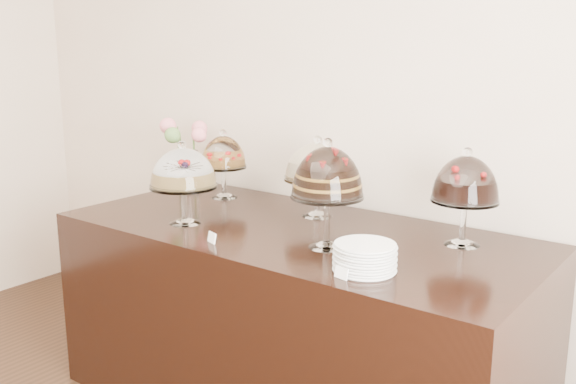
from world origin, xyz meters
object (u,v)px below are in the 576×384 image
Objects in this scene: display_counter at (294,320)px; cake_stand_dark_choco at (466,183)px; cake_stand_sugar_sponge at (183,172)px; cake_stand_cheesecake at (318,165)px; plate_stack at (365,257)px; cake_stand_choco_layer at (327,176)px; cake_stand_fruit_tart at (223,155)px; flower_vase at (186,149)px.

cake_stand_dark_choco is at bearing 18.15° from display_counter.
cake_stand_sugar_sponge is 1.25m from cake_stand_dark_choco.
plate_stack is at bearing -42.70° from cake_stand_cheesecake.
cake_stand_cheesecake is at bearing 129.01° from cake_stand_choco_layer.
plate_stack is (0.58, -0.54, -0.20)m from cake_stand_cheesecake.
plate_stack is (-0.16, -0.52, -0.21)m from cake_stand_dark_choco.
cake_stand_cheesecake is at bearing 179.06° from cake_stand_dark_choco.
display_counter is 9.57× the size of plate_stack.
display_counter is at bearing 151.31° from plate_stack.
cake_stand_sugar_sponge reaches higher than display_counter.
display_counter is 5.35× the size of cake_stand_dark_choco.
plate_stack is at bearing -107.05° from cake_stand_dark_choco.
cake_stand_sugar_sponge is (-0.46, -0.24, 0.70)m from display_counter.
plate_stack is at bearing -24.65° from cake_stand_fruit_tart.
cake_stand_cheesecake is (-0.04, 0.24, 0.70)m from display_counter.
cake_stand_cheesecake is at bearing 48.58° from cake_stand_sugar_sponge.
display_counter is at bearing -16.60° from flower_vase.
cake_stand_fruit_tart is (-0.21, 0.50, -0.01)m from cake_stand_sugar_sponge.
display_counter is 5.42× the size of flower_vase.
display_counter is at bearing -80.00° from cake_stand_cheesecake.
cake_stand_choco_layer is 0.57m from cake_stand_dark_choco.
plate_stack is (1.00, -0.06, -0.19)m from cake_stand_sugar_sponge.
cake_stand_fruit_tart is at bearing -6.43° from flower_vase.
plate_stack is (1.21, -0.56, -0.18)m from cake_stand_fruit_tart.
flower_vase is at bearing 177.72° from cake_stand_dark_choco.
cake_stand_dark_choco reaches higher than plate_stack.
flower_vase is (-0.53, 0.53, -0.02)m from cake_stand_sugar_sponge.
display_counter is at bearing 152.06° from cake_stand_choco_layer.
cake_stand_choco_layer is 1.98× the size of plate_stack.
plate_stack is (0.27, -0.15, -0.25)m from cake_stand_choco_layer.
cake_stand_fruit_tart is (-0.63, 0.02, -0.02)m from cake_stand_cheesecake.
cake_stand_cheesecake is 0.82m from plate_stack.
cake_stand_dark_choco is 1.10× the size of cake_stand_fruit_tart.
flower_vase is (-1.00, 0.30, 0.68)m from display_counter.
cake_stand_sugar_sponge is 0.74m from cake_stand_choco_layer.
cake_stand_fruit_tart is (-1.37, 0.03, -0.03)m from cake_stand_dark_choco.
flower_vase is 1.77× the size of plate_stack.
cake_stand_choco_layer is at bearing 150.57° from plate_stack.
flower_vase is (-0.33, 0.04, -0.00)m from cake_stand_fruit_tart.
cake_stand_choco_layer is at bearing -27.94° from display_counter.
cake_stand_fruit_tart is at bearing 156.80° from cake_stand_choco_layer.
cake_stand_dark_choco reaches higher than cake_stand_sugar_sponge.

